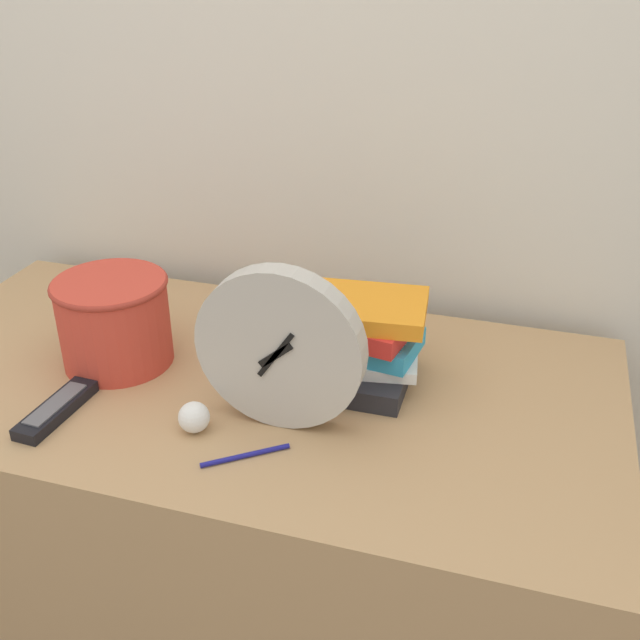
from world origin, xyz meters
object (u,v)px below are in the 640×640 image
(desk_clock, at_px, (280,349))
(crumpled_paper_ball, at_px, (194,417))
(book_stack, at_px, (354,342))
(tv_remote, at_px, (56,409))
(basket, at_px, (114,319))
(pen, at_px, (245,455))

(desk_clock, height_order, crumpled_paper_ball, desk_clock)
(desk_clock, distance_m, book_stack, 0.19)
(tv_remote, height_order, crumpled_paper_ball, crumpled_paper_ball)
(desk_clock, xyz_separation_m, book_stack, (0.08, 0.16, -0.06))
(book_stack, height_order, tv_remote, book_stack)
(basket, bearing_deg, desk_clock, -14.73)
(basket, distance_m, tv_remote, 0.20)
(basket, height_order, tv_remote, basket)
(tv_remote, bearing_deg, crumpled_paper_ball, 6.49)
(basket, bearing_deg, book_stack, 9.18)
(desk_clock, distance_m, tv_remote, 0.39)
(desk_clock, xyz_separation_m, crumpled_paper_ball, (-0.12, -0.06, -0.11))
(basket, bearing_deg, crumpled_paper_ball, -34.61)
(desk_clock, bearing_deg, tv_remote, -165.89)
(book_stack, bearing_deg, desk_clock, -115.71)
(crumpled_paper_ball, bearing_deg, pen, -21.74)
(basket, xyz_separation_m, crumpled_paper_ball, (0.23, -0.16, -0.06))
(book_stack, height_order, pen, book_stack)
(book_stack, xyz_separation_m, crumpled_paper_ball, (-0.20, -0.22, -0.05))
(crumpled_paper_ball, bearing_deg, tv_remote, -173.51)
(book_stack, bearing_deg, pen, -110.44)
(book_stack, xyz_separation_m, basket, (-0.43, -0.07, 0.01))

